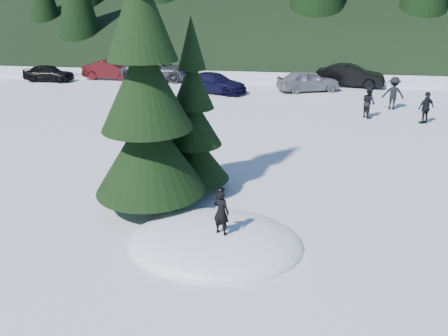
# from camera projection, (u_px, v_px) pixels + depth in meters

# --- Properties ---
(ground) EXTENTS (200.00, 200.00, 0.00)m
(ground) POSITION_uv_depth(u_px,v_px,m) (215.00, 243.00, 11.10)
(ground) COLOR white
(ground) RESTS_ON ground
(snow_mound) EXTENTS (4.48, 3.52, 0.96)m
(snow_mound) POSITION_uv_depth(u_px,v_px,m) (215.00, 243.00, 11.10)
(snow_mound) COLOR white
(snow_mound) RESTS_ON ground
(spruce_tall) EXTENTS (3.20, 3.20, 8.60)m
(spruce_tall) POSITION_uv_depth(u_px,v_px,m) (146.00, 97.00, 11.84)
(spruce_tall) COLOR black
(spruce_tall) RESTS_ON ground
(spruce_short) EXTENTS (2.20, 2.20, 5.37)m
(spruce_short) POSITION_uv_depth(u_px,v_px,m) (194.00, 127.00, 13.44)
(spruce_short) COLOR black
(spruce_short) RESTS_ON ground
(child_skier) EXTENTS (0.50, 0.42, 1.16)m
(child_skier) POSITION_uv_depth(u_px,v_px,m) (221.00, 212.00, 10.41)
(child_skier) COLOR black
(child_skier) RESTS_ON snow_mound
(adult_0) EXTENTS (0.86, 0.94, 1.57)m
(adult_0) POSITION_uv_depth(u_px,v_px,m) (369.00, 103.00, 22.37)
(adult_0) COLOR black
(adult_0) RESTS_ON ground
(adult_1) EXTENTS (0.99, 0.80, 1.58)m
(adult_1) POSITION_uv_depth(u_px,v_px,m) (426.00, 108.00, 21.29)
(adult_1) COLOR black
(adult_1) RESTS_ON ground
(adult_2) EXTENTS (1.22, 0.78, 1.78)m
(adult_2) POSITION_uv_depth(u_px,v_px,m) (393.00, 93.00, 23.99)
(adult_2) COLOR black
(adult_2) RESTS_ON ground
(car_0) EXTENTS (3.62, 1.48, 1.23)m
(car_0) POSITION_uv_depth(u_px,v_px,m) (49.00, 73.00, 32.06)
(car_0) COLOR black
(car_0) RESTS_ON ground
(car_1) EXTENTS (4.29, 1.67, 1.39)m
(car_1) POSITION_uv_depth(u_px,v_px,m) (112.00, 70.00, 32.84)
(car_1) COLOR #3B0A0D
(car_1) RESTS_ON ground
(car_2) EXTENTS (5.48, 2.75, 1.49)m
(car_2) POSITION_uv_depth(u_px,v_px,m) (158.00, 70.00, 32.48)
(car_2) COLOR #44454B
(car_2) RESTS_ON ground
(car_3) EXTENTS (4.67, 3.08, 1.26)m
(car_3) POSITION_uv_depth(u_px,v_px,m) (215.00, 83.00, 28.28)
(car_3) COLOR black
(car_3) RESTS_ON ground
(car_4) EXTENTS (4.39, 2.96, 1.39)m
(car_4) POSITION_uv_depth(u_px,v_px,m) (308.00, 81.00, 28.65)
(car_4) COLOR gray
(car_4) RESTS_ON ground
(car_5) EXTENTS (4.79, 2.41, 1.51)m
(car_5) POSITION_uv_depth(u_px,v_px,m) (350.00, 76.00, 30.19)
(car_5) COLOR black
(car_5) RESTS_ON ground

